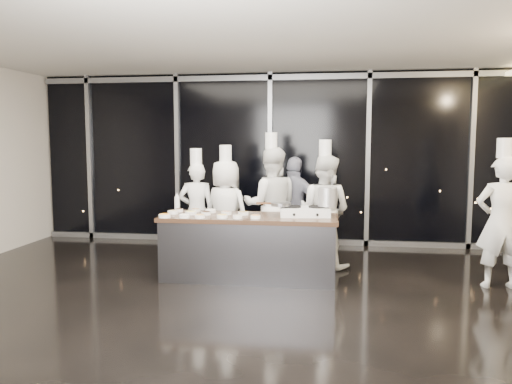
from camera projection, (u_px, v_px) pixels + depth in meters
ground at (238, 298)px, 6.18m from camera, size 9.00×9.00×0.00m
room_shell at (251, 115)px, 5.92m from camera, size 9.02×7.02×3.21m
window_wall at (270, 159)px, 9.39m from camera, size 8.90×0.11×3.20m
demo_counter at (249, 247)px, 7.02m from camera, size 2.46×0.86×0.90m
stove at (305, 211)px, 6.93m from camera, size 0.72×0.49×0.14m
frying_pan at (280, 204)px, 6.94m from camera, size 0.50×0.31×0.05m
stock_pot at (327, 197)px, 6.90m from camera, size 0.28×0.28×0.26m
prep_bowls at (205, 214)px, 6.98m from camera, size 1.39×0.72×0.05m
squeeze_bottle at (177, 202)px, 7.44m from camera, size 0.08×0.08×0.27m
chef_far_left at (197, 210)px, 8.06m from camera, size 0.64×0.49×1.82m
chef_left at (226, 211)px, 7.92m from camera, size 0.94×0.78×1.87m
chef_center at (271, 205)px, 7.94m from camera, size 0.98×0.81×2.07m
guest at (295, 208)px, 8.23m from camera, size 1.07×0.74×1.68m
chef_right at (324, 211)px, 7.65m from camera, size 1.03×0.94×1.96m
chef_side at (501, 221)px, 6.55m from camera, size 0.66×0.46×1.98m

